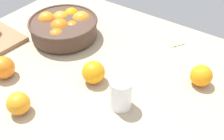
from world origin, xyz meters
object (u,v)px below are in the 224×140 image
object	(u,v)px
fruit_bowl	(64,27)
loose_orange_3	(201,76)
second_glass	(121,95)
loose_orange_2	(18,103)
loose_orange_0	(3,67)
loose_orange_1	(93,72)

from	to	relation	value
fruit_bowl	loose_orange_3	xyz separation A→B (cm)	(59.20, 4.95, -1.16)
second_glass	loose_orange_2	bearing A→B (deg)	-140.11
fruit_bowl	second_glass	size ratio (longest dim) A/B	2.75
fruit_bowl	second_glass	bearing A→B (deg)	-24.71
loose_orange_0	loose_orange_3	size ratio (longest dim) A/B	1.07
second_glass	loose_orange_1	xyz separation A→B (cm)	(-14.14, 4.10, -0.53)
second_glass	loose_orange_1	distance (cm)	14.74
fruit_bowl	loose_orange_1	size ratio (longest dim) A/B	3.60
fruit_bowl	second_glass	distance (cm)	46.35
fruit_bowl	loose_orange_3	bearing A→B (deg)	4.78
fruit_bowl	loose_orange_2	world-z (taller)	fruit_bowl
second_glass	loose_orange_0	distance (cm)	43.82
loose_orange_2	loose_orange_3	size ratio (longest dim) A/B	0.96
second_glass	loose_orange_3	xyz separation A→B (cm)	(17.09, 24.33, -0.80)
loose_orange_0	loose_orange_2	distance (cm)	19.41
second_glass	loose_orange_3	bearing A→B (deg)	54.91
loose_orange_2	loose_orange_3	world-z (taller)	loose_orange_3
loose_orange_2	fruit_bowl	bearing A→B (deg)	114.03
loose_orange_2	loose_orange_3	xyz separation A→B (cm)	(41.47, 44.71, 0.14)
second_glass	loose_orange_0	xyz separation A→B (cm)	(-42.04, -12.34, -0.51)
fruit_bowl	loose_orange_0	size ratio (longest dim) A/B	3.58
loose_orange_1	loose_orange_2	xyz separation A→B (cm)	(-10.24, -24.48, -0.40)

